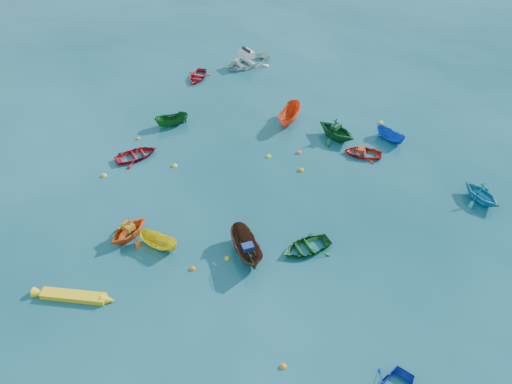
{
  "coord_description": "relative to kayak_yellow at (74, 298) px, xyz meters",
  "views": [
    {
      "loc": [
        2.13,
        -18.69,
        21.32
      ],
      "look_at": [
        0.0,
        5.0,
        0.4
      ],
      "focal_mm": 35.0,
      "sensor_mm": 36.0,
      "label": 1
    }
  ],
  "objects": [
    {
      "name": "buoy_ye_d",
      "position": [
        -1.63,
        9.9,
        0.0
      ],
      "size": [
        0.37,
        0.37,
        0.37
      ],
      "primitive_type": "sphere",
      "color": "yellow",
      "rests_on": "ground"
    },
    {
      "name": "sampan_blue_far",
      "position": [
        17.97,
        15.83,
        0.0
      ],
      "size": [
        2.35,
        2.33,
        0.93
      ],
      "primitive_type": "imported",
      "rotation": [
        0.0,
        0.0,
        0.8
      ],
      "color": "#0E42B2",
      "rests_on": "ground"
    },
    {
      "name": "tarp_orange_b",
      "position": [
        15.72,
        13.88,
        0.42
      ],
      "size": [
        0.52,
        0.63,
        0.28
      ],
      "primitive_type": "cube",
      "rotation": [
        0.0,
        0.0,
        -1.73
      ],
      "color": "#B23712",
      "rests_on": "dinghy_red_ne"
    },
    {
      "name": "buoy_ye_a",
      "position": [
        7.6,
        3.38,
        0.0
      ],
      "size": [
        0.31,
        0.31,
        0.31
      ],
      "primitive_type": "sphere",
      "color": "yellow",
      "rests_on": "ground"
    },
    {
      "name": "sampan_yellow_mid",
      "position": [
        3.61,
        3.94,
        0.0
      ],
      "size": [
        2.69,
        1.86,
        0.97
      ],
      "primitive_type": "imported",
      "rotation": [
        0.0,
        0.0,
        1.17
      ],
      "color": "yellow",
      "rests_on": "ground"
    },
    {
      "name": "sampan_brown_mid",
      "position": [
        8.68,
        3.76,
        0.0
      ],
      "size": [
        2.67,
        3.7,
        1.35
      ],
      "primitive_type": "imported",
      "rotation": [
        0.0,
        0.0,
        0.44
      ],
      "color": "#512D1D",
      "rests_on": "ground"
    },
    {
      "name": "buoy_or_b",
      "position": [
        11.05,
        -2.91,
        0.0
      ],
      "size": [
        0.32,
        0.32,
        0.32
      ],
      "primitive_type": "sphere",
      "color": "orange",
      "rests_on": "ground"
    },
    {
      "name": "buoy_or_a",
      "position": [
        5.8,
        2.47,
        0.0
      ],
      "size": [
        0.31,
        0.31,
        0.31
      ],
      "primitive_type": "sphere",
      "color": "orange",
      "rests_on": "ground"
    },
    {
      "name": "kayak_yellow",
      "position": [
        0.0,
        0.0,
        0.0
      ],
      "size": [
        4.14,
        0.74,
        0.42
      ],
      "primitive_type": null,
      "rotation": [
        0.0,
        0.0,
        1.54
      ],
      "color": "yellow",
      "rests_on": "ground"
    },
    {
      "name": "dinghy_red_ne",
      "position": [
        15.81,
        13.86,
        0.0
      ],
      "size": [
        2.95,
        2.32,
        0.56
      ],
      "primitive_type": "imported",
      "rotation": [
        0.0,
        0.0,
        -1.73
      ],
      "color": "red",
      "rests_on": "ground"
    },
    {
      "name": "dinghy_orange_w",
      "position": [
        1.68,
        4.52,
        0.0
      ],
      "size": [
        3.34,
        3.45,
        1.39
      ],
      "primitive_type": "imported",
      "rotation": [
        0.0,
        0.0,
        -0.56
      ],
      "color": "#EC5416",
      "rests_on": "ground"
    },
    {
      "name": "tarp_green_b",
      "position": [
        13.94,
        15.8,
        0.97
      ],
      "size": [
        0.77,
        0.79,
        0.31
      ],
      "primitive_type": "cube",
      "rotation": [
        0.0,
        0.0,
        0.87
      ],
      "color": "#124A26",
      "rests_on": "dinghy_green_n"
    },
    {
      "name": "ground",
      "position": [
        8.74,
        3.74,
        0.0
      ],
      "size": [
        160.0,
        160.0,
        0.0
      ],
      "primitive_type": "plane",
      "color": "#093844",
      "rests_on": "ground"
    },
    {
      "name": "dinghy_green_e",
      "position": [
        11.99,
        4.48,
        0.0
      ],
      "size": [
        3.58,
        3.27,
        0.61
      ],
      "primitive_type": "imported",
      "rotation": [
        0.0,
        0.0,
        -1.05
      ],
      "color": "#124F15",
      "rests_on": "ground"
    },
    {
      "name": "dinghy_cyan_se",
      "position": [
        22.9,
        9.64,
        0.0
      ],
      "size": [
        3.39,
        3.48,
        1.4
      ],
      "primitive_type": "imported",
      "rotation": [
        0.0,
        0.0,
        0.61
      ],
      "color": "teal",
      "rests_on": "ground"
    },
    {
      "name": "motorboat_white",
      "position": [
        6.25,
        26.65,
        0.0
      ],
      "size": [
        5.29,
        5.16,
        1.5
      ],
      "primitive_type": "imported",
      "rotation": [
        0.0,
        0.0,
        -0.86
      ],
      "color": "silver",
      "rests_on": "ground"
    },
    {
      "name": "dinghy_red_nw",
      "position": [
        0.01,
        12.13,
        0.0
      ],
      "size": [
        3.64,
        3.42,
        0.61
      ],
      "primitive_type": "imported",
      "rotation": [
        0.0,
        0.0,
        2.18
      ],
      "color": "#A50D15",
      "rests_on": "ground"
    },
    {
      "name": "buoy_or_c",
      "position": [
        -0.5,
        14.32,
        0.0
      ],
      "size": [
        0.3,
        0.3,
        0.3
      ],
      "primitive_type": "sphere",
      "color": "orange",
      "rests_on": "ground"
    },
    {
      "name": "buoy_ye_e",
      "position": [
        17.55,
        18.06,
        0.0
      ],
      "size": [
        0.37,
        0.37,
        0.37
      ],
      "primitive_type": "sphere",
      "color": "yellow",
      "rests_on": "ground"
    },
    {
      "name": "dinghy_green_n",
      "position": [
        14.01,
        15.74,
        0.0
      ],
      "size": [
        4.1,
        4.05,
        1.63
      ],
      "primitive_type": "imported",
      "rotation": [
        0.0,
        0.0,
        0.87
      ],
      "color": "#135328",
      "rests_on": "ground"
    },
    {
      "name": "buoy_ye_c",
      "position": [
        9.24,
        13.01,
        0.0
      ],
      "size": [
        0.33,
        0.33,
        0.33
      ],
      "primitive_type": "sphere",
      "color": "yellow",
      "rests_on": "ground"
    },
    {
      "name": "buoy_or_e",
      "position": [
        11.35,
        13.64,
        0.0
      ],
      "size": [
        0.36,
        0.36,
        0.36
      ],
      "primitive_type": "sphere",
      "color": "#FC610D",
      "rests_on": "ground"
    },
    {
      "name": "dinghy_red_far",
      "position": [
        2.25,
        23.73,
        0.0
      ],
      "size": [
        2.33,
        3.0,
        0.57
      ],
      "primitive_type": "imported",
      "rotation": [
        0.0,
        0.0,
        -0.13
      ],
      "color": "red",
      "rests_on": "ground"
    },
    {
      "name": "buoy_or_d",
      "position": [
        11.56,
        11.67,
        0.0
      ],
      "size": [
        0.39,
        0.39,
        0.39
      ],
      "primitive_type": "sphere",
      "color": "orange",
      "rests_on": "ground"
    },
    {
      "name": "tarp_orange_a",
      "position": [
        1.7,
        4.56,
        0.86
      ],
      "size": [
        0.86,
        0.8,
        0.33
      ],
      "primitive_type": "cube",
      "rotation": [
        0.0,
        0.0,
        -0.56
      ],
      "color": "#B66912",
      "rests_on": "dinghy_orange_w"
    },
    {
      "name": "buoy_ye_b",
      "position": [
        2.87,
        11.37,
        0.0
      ],
      "size": [
        0.36,
        0.36,
        0.36
      ],
      "primitive_type": "sphere",
      "color": "yellow",
      "rests_on": "ground"
    },
    {
      "name": "sampan_orange_n",
      "position": [
        10.54,
        17.6,
        0.0
      ],
      "size": [
        2.18,
        3.59,
        1.3
      ],
      "primitive_type": "imported",
      "rotation": [
        0.0,
        0.0,
        -0.29
      ],
      "color": "#EC4616",
      "rests_on": "ground"
    },
    {
      "name": "sampan_green_far",
      "position": [
        1.63,
        16.34,
        0.0
      ],
      "size": [
        2.74,
        2.0,
        1.0
      ],
      "primitive_type": "imported",
      "rotation": [
        0.0,
        0.0,
        -1.12
      ],
      "color": "#124F19",
      "rests_on": "ground"
    },
    {
      "name": "tarp_blue_a",
      "position": [
        8.74,
        3.62,
        0.82
      ],
      "size": [
        0.77,
        0.7,
        0.3
      ],
      "primitive_type": "cube",
      "rotation": [
        0.0,
        0.0,
        0.44
      ],
      "color": "navy",
      "rests_on": "sampan_brown_mid"
    }
  ]
}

